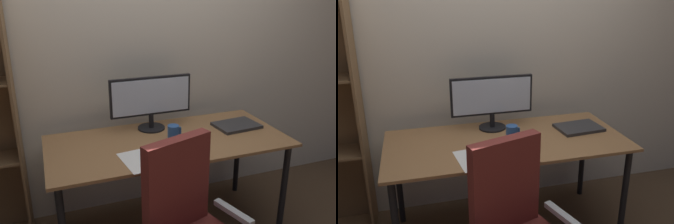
# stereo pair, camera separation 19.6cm
# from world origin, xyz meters

# --- Properties ---
(back_wall) EXTENTS (6.40, 0.10, 2.60)m
(back_wall) POSITION_xyz_m (0.00, 0.55, 1.30)
(back_wall) COLOR beige
(back_wall) RESTS_ON ground
(desk) EXTENTS (1.63, 0.75, 0.74)m
(desk) POSITION_xyz_m (0.00, 0.00, 0.66)
(desk) COLOR olive
(desk) RESTS_ON ground
(monitor) EXTENTS (0.60, 0.20, 0.39)m
(monitor) POSITION_xyz_m (-0.05, 0.23, 0.97)
(monitor) COLOR black
(monitor) RESTS_ON desk
(keyboard) EXTENTS (0.29, 0.12, 0.02)m
(keyboard) POSITION_xyz_m (-0.09, -0.19, 0.75)
(keyboard) COLOR #B7BABC
(keyboard) RESTS_ON desk
(mouse) EXTENTS (0.06, 0.10, 0.03)m
(mouse) POSITION_xyz_m (0.11, -0.17, 0.76)
(mouse) COLOR black
(mouse) RESTS_ON desk
(coffee_mug) EXTENTS (0.09, 0.08, 0.11)m
(coffee_mug) POSITION_xyz_m (0.03, -0.01, 0.79)
(coffee_mug) COLOR #285193
(coffee_mug) RESTS_ON desk
(laptop) EXTENTS (0.34, 0.26, 0.02)m
(laptop) POSITION_xyz_m (0.56, 0.05, 0.75)
(laptop) COLOR #2D2D30
(laptop) RESTS_ON desk
(paper_sheet) EXTENTS (0.25, 0.32, 0.00)m
(paper_sheet) POSITION_xyz_m (-0.26, -0.23, 0.74)
(paper_sheet) COLOR white
(paper_sheet) RESTS_ON desk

